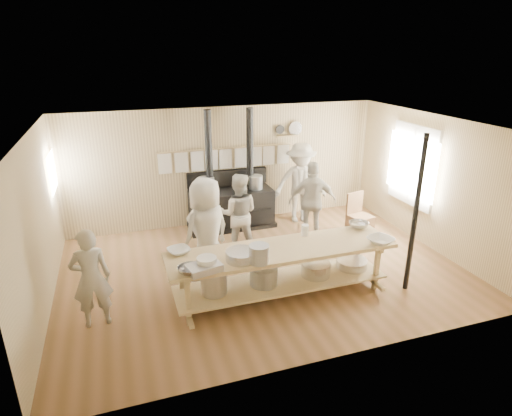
# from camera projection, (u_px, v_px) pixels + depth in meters

# --- Properties ---
(ground) EXTENTS (7.00, 7.00, 0.00)m
(ground) POSITION_uv_depth(u_px,v_px,m) (263.00, 270.00, 7.73)
(ground) COLOR brown
(ground) RESTS_ON ground
(room_shell) EXTENTS (7.00, 7.00, 7.00)m
(room_shell) POSITION_uv_depth(u_px,v_px,m) (263.00, 184.00, 7.16)
(room_shell) COLOR tan
(room_shell) RESTS_ON ground
(window_right) EXTENTS (0.09, 1.50, 1.65)m
(window_right) POSITION_uv_depth(u_px,v_px,m) (413.00, 165.00, 8.76)
(window_right) COLOR beige
(window_right) RESTS_ON ground
(left_opening) EXTENTS (0.00, 0.90, 0.90)m
(left_opening) POSITION_uv_depth(u_px,v_px,m) (52.00, 172.00, 7.92)
(left_opening) COLOR white
(left_opening) RESTS_ON ground
(stove) EXTENTS (1.90, 0.75, 2.60)m
(stove) POSITION_uv_depth(u_px,v_px,m) (231.00, 204.00, 9.43)
(stove) COLOR black
(stove) RESTS_ON ground
(towel_rail) EXTENTS (3.00, 0.04, 0.47)m
(towel_rail) POSITION_uv_depth(u_px,v_px,m) (227.00, 156.00, 9.32)
(towel_rail) COLOR tan
(towel_rail) RESTS_ON ground
(back_wall_shelf) EXTENTS (0.63, 0.14, 0.32)m
(back_wall_shelf) POSITION_uv_depth(u_px,v_px,m) (289.00, 131.00, 9.62)
(back_wall_shelf) COLOR tan
(back_wall_shelf) RESTS_ON ground
(prep_table) EXTENTS (3.60, 0.90, 0.85)m
(prep_table) POSITION_uv_depth(u_px,v_px,m) (281.00, 267.00, 6.75)
(prep_table) COLOR tan
(prep_table) RESTS_ON ground
(support_post) EXTENTS (0.08, 0.08, 2.60)m
(support_post) POSITION_uv_depth(u_px,v_px,m) (415.00, 216.00, 6.68)
(support_post) COLOR black
(support_post) RESTS_ON ground
(cook_far_left) EXTENTS (0.57, 0.40, 1.50)m
(cook_far_left) POSITION_uv_depth(u_px,v_px,m) (91.00, 278.00, 5.97)
(cook_far_left) COLOR #BDB7A7
(cook_far_left) RESTS_ON ground
(cook_left) EXTENTS (0.92, 0.82, 1.58)m
(cook_left) POSITION_uv_depth(u_px,v_px,m) (238.00, 214.00, 8.17)
(cook_left) COLOR #BDB7A7
(cook_left) RESTS_ON ground
(cook_center) EXTENTS (1.07, 0.93, 1.85)m
(cook_center) POSITION_uv_depth(u_px,v_px,m) (207.00, 232.00, 7.03)
(cook_center) COLOR #BDB7A7
(cook_center) RESTS_ON ground
(cook_right) EXTENTS (1.05, 0.66, 1.66)m
(cook_right) POSITION_uv_depth(u_px,v_px,m) (312.00, 201.00, 8.70)
(cook_right) COLOR #BDB7A7
(cook_right) RESTS_ON ground
(cook_by_window) EXTENTS (1.29, 0.90, 1.82)m
(cook_by_window) POSITION_uv_depth(u_px,v_px,m) (300.00, 183.00, 9.61)
(cook_by_window) COLOR #BDB7A7
(cook_by_window) RESTS_ON ground
(chair) EXTENTS (0.53, 0.53, 0.94)m
(chair) POSITION_uv_depth(u_px,v_px,m) (359.00, 224.00, 9.03)
(chair) COLOR brown
(chair) RESTS_ON ground
(bowl_white_a) EXTENTS (0.40, 0.40, 0.08)m
(bowl_white_a) POSITION_uv_depth(u_px,v_px,m) (179.00, 251.00, 6.45)
(bowl_white_a) COLOR white
(bowl_white_a) RESTS_ON prep_table
(bowl_steel_a) EXTENTS (0.46, 0.46, 0.10)m
(bowl_steel_a) POSITION_uv_depth(u_px,v_px,m) (189.00, 270.00, 5.88)
(bowl_steel_a) COLOR silver
(bowl_steel_a) RESTS_ON prep_table
(bowl_white_b) EXTENTS (0.50, 0.50, 0.10)m
(bowl_white_b) POSITION_uv_depth(u_px,v_px,m) (381.00, 240.00, 6.78)
(bowl_white_b) COLOR white
(bowl_white_b) RESTS_ON prep_table
(bowl_steel_b) EXTENTS (0.36, 0.36, 0.10)m
(bowl_steel_b) POSITION_uv_depth(u_px,v_px,m) (359.00, 225.00, 7.37)
(bowl_steel_b) COLOR silver
(bowl_steel_b) RESTS_ON prep_table
(roasting_pan) EXTENTS (0.53, 0.41, 0.10)m
(roasting_pan) POSITION_uv_depth(u_px,v_px,m) (204.00, 268.00, 5.94)
(roasting_pan) COLOR #B2B2B7
(roasting_pan) RESTS_ON prep_table
(mixing_bowl_large) EXTENTS (0.49, 0.49, 0.15)m
(mixing_bowl_large) POSITION_uv_depth(u_px,v_px,m) (241.00, 256.00, 6.24)
(mixing_bowl_large) COLOR silver
(mixing_bowl_large) RESTS_ON prep_table
(bucket_galv) EXTENTS (0.37, 0.37, 0.27)m
(bucket_galv) POSITION_uv_depth(u_px,v_px,m) (259.00, 254.00, 6.15)
(bucket_galv) COLOR gray
(bucket_galv) RESTS_ON prep_table
(deep_bowl_enamel) EXTENTS (0.32, 0.32, 0.18)m
(deep_bowl_enamel) POSITION_uv_depth(u_px,v_px,m) (207.00, 263.00, 5.98)
(deep_bowl_enamel) COLOR white
(deep_bowl_enamel) RESTS_ON prep_table
(pitcher) EXTENTS (0.16, 0.16, 0.19)m
(pitcher) POSITION_uv_depth(u_px,v_px,m) (305.00, 230.00, 7.05)
(pitcher) COLOR white
(pitcher) RESTS_ON prep_table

